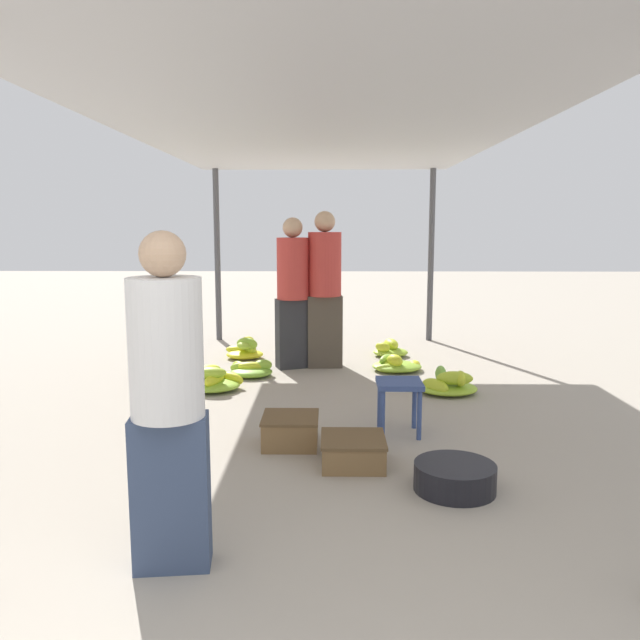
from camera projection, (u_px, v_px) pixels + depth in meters
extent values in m
cylinder|color=#4C4C51|center=(217.00, 256.00, 8.59)|extent=(0.08, 0.08, 2.35)
cylinder|color=#4C4C51|center=(431.00, 256.00, 8.55)|extent=(0.08, 0.08, 2.35)
cube|color=#B2B2B7|center=(321.00, 133.00, 5.35)|extent=(3.34, 6.54, 0.04)
cube|color=#384766|center=(171.00, 492.00, 2.87)|extent=(0.36, 0.23, 0.72)
cylinder|color=white|center=(166.00, 348.00, 2.77)|extent=(0.36, 0.36, 0.63)
sphere|color=tan|center=(162.00, 254.00, 2.71)|extent=(0.20, 0.20, 0.20)
cube|color=#384C84|center=(399.00, 383.00, 4.72)|extent=(0.34, 0.34, 0.04)
cylinder|color=#384C84|center=(383.00, 415.00, 4.62)|extent=(0.04, 0.04, 0.37)
cylinder|color=#384C84|center=(419.00, 415.00, 4.62)|extent=(0.04, 0.04, 0.37)
cylinder|color=#384C84|center=(380.00, 405.00, 4.89)|extent=(0.04, 0.04, 0.37)
cylinder|color=#384C84|center=(414.00, 405.00, 4.89)|extent=(0.04, 0.04, 0.37)
cylinder|color=black|center=(455.00, 477.00, 3.74)|extent=(0.49, 0.49, 0.17)
ellipsoid|color=#9FC430|center=(212.00, 373.00, 5.96)|extent=(0.29, 0.16, 0.11)
ellipsoid|color=yellow|center=(214.00, 380.00, 5.99)|extent=(0.21, 0.36, 0.13)
ellipsoid|color=yellow|center=(230.00, 379.00, 6.16)|extent=(0.34, 0.25, 0.14)
ellipsoid|color=yellow|center=(214.00, 375.00, 6.09)|extent=(0.20, 0.26, 0.15)
ellipsoid|color=yellow|center=(196.00, 380.00, 6.07)|extent=(0.27, 0.19, 0.11)
ellipsoid|color=#CBD528|center=(207.00, 371.00, 6.04)|extent=(0.32, 0.34, 0.11)
ellipsoid|color=#8FBD33|center=(212.00, 385.00, 6.04)|extent=(0.55, 0.48, 0.10)
ellipsoid|color=#89BB34|center=(263.00, 365.00, 6.63)|extent=(0.25, 0.23, 0.13)
ellipsoid|color=#ADCA2D|center=(239.00, 368.00, 6.67)|extent=(0.24, 0.27, 0.15)
ellipsoid|color=#CAD528|center=(261.00, 368.00, 6.65)|extent=(0.23, 0.27, 0.14)
ellipsoid|color=#99C231|center=(244.00, 368.00, 6.61)|extent=(0.29, 0.11, 0.12)
ellipsoid|color=#C6D329|center=(251.00, 367.00, 6.59)|extent=(0.28, 0.14, 0.10)
ellipsoid|color=#7FB735|center=(251.00, 372.00, 6.59)|extent=(0.45, 0.39, 0.10)
ellipsoid|color=yellow|center=(246.00, 343.00, 7.54)|extent=(0.24, 0.31, 0.15)
ellipsoid|color=#9BC230|center=(244.00, 346.00, 7.40)|extent=(0.25, 0.27, 0.09)
ellipsoid|color=yellow|center=(239.00, 349.00, 7.57)|extent=(0.31, 0.15, 0.10)
ellipsoid|color=#8EBD33|center=(247.00, 344.00, 7.42)|extent=(0.29, 0.19, 0.15)
ellipsoid|color=#B4CC2C|center=(250.00, 348.00, 7.52)|extent=(0.25, 0.35, 0.13)
ellipsoid|color=yellow|center=(245.00, 354.00, 7.50)|extent=(0.44, 0.39, 0.10)
ellipsoid|color=#79B536|center=(449.00, 379.00, 6.02)|extent=(0.23, 0.28, 0.12)
ellipsoid|color=#C0D12A|center=(461.00, 379.00, 5.82)|extent=(0.13, 0.25, 0.14)
ellipsoid|color=#B0CB2D|center=(455.00, 378.00, 5.80)|extent=(0.35, 0.19, 0.13)
ellipsoid|color=#BACF2B|center=(435.00, 386.00, 5.84)|extent=(0.30, 0.34, 0.14)
ellipsoid|color=#76B337|center=(441.00, 374.00, 6.06)|extent=(0.15, 0.33, 0.15)
ellipsoid|color=#9BC230|center=(447.00, 388.00, 5.94)|extent=(0.57, 0.50, 0.10)
ellipsoid|color=#BCCF2B|center=(387.00, 363.00, 6.86)|extent=(0.24, 0.25, 0.09)
ellipsoid|color=yellow|center=(414.00, 365.00, 6.92)|extent=(0.17, 0.23, 0.10)
ellipsoid|color=yellow|center=(395.00, 361.00, 6.74)|extent=(0.23, 0.25, 0.13)
ellipsoid|color=#85BA34|center=(386.00, 359.00, 6.90)|extent=(0.23, 0.30, 0.10)
ellipsoid|color=#A1C52F|center=(390.00, 368.00, 6.74)|extent=(0.31, 0.14, 0.10)
ellipsoid|color=#8FBE32|center=(397.00, 366.00, 6.86)|extent=(0.54, 0.47, 0.10)
ellipsoid|color=#BDD02A|center=(391.00, 344.00, 7.66)|extent=(0.23, 0.32, 0.13)
ellipsoid|color=#92BF32|center=(387.00, 348.00, 7.79)|extent=(0.30, 0.24, 0.13)
ellipsoid|color=#C3D229|center=(383.00, 347.00, 7.54)|extent=(0.22, 0.22, 0.12)
ellipsoid|color=#BED02A|center=(384.00, 347.00, 7.67)|extent=(0.26, 0.25, 0.11)
ellipsoid|color=#9BC230|center=(391.00, 352.00, 7.62)|extent=(0.42, 0.37, 0.10)
cube|color=brown|center=(290.00, 432.00, 4.52)|extent=(0.39, 0.39, 0.20)
cube|color=brown|center=(290.00, 417.00, 4.50)|extent=(0.41, 0.41, 0.02)
cube|color=brown|center=(353.00, 452.00, 4.14)|extent=(0.41, 0.41, 0.17)
cube|color=brown|center=(353.00, 439.00, 4.13)|extent=(0.43, 0.43, 0.02)
cube|color=#2D2D33|center=(293.00, 333.00, 6.97)|extent=(0.42, 0.32, 0.78)
cylinder|color=#BF3833|center=(293.00, 269.00, 6.86)|extent=(0.45, 0.45, 0.68)
sphere|color=tan|center=(293.00, 228.00, 6.80)|extent=(0.22, 0.22, 0.22)
cube|color=#4C4238|center=(325.00, 331.00, 7.01)|extent=(0.40, 0.24, 0.81)
cylinder|color=#BF3833|center=(325.00, 264.00, 6.90)|extent=(0.40, 0.40, 0.70)
sphere|color=tan|center=(325.00, 222.00, 6.83)|extent=(0.23, 0.23, 0.23)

